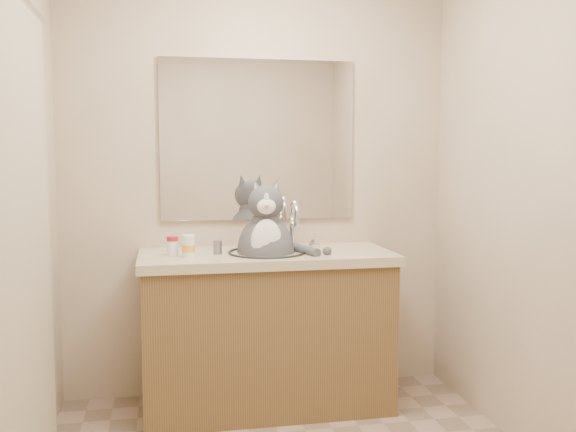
% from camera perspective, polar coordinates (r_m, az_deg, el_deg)
% --- Properties ---
extents(room, '(2.22, 2.52, 2.42)m').
position_cam_1_polar(room, '(2.44, 1.67, 1.44)').
color(room, gray).
rests_on(room, ground).
extents(vanity, '(1.34, 0.59, 1.12)m').
position_cam_1_polar(vanity, '(3.51, -1.91, -9.81)').
color(vanity, brown).
rests_on(vanity, ground).
extents(mirror, '(1.10, 0.02, 0.90)m').
position_cam_1_polar(mirror, '(3.65, -2.65, 6.76)').
color(mirror, white).
rests_on(mirror, room).
extents(shower_curtain, '(0.02, 1.30, 1.93)m').
position_cam_1_polar(shower_curtain, '(2.55, -22.59, -2.64)').
color(shower_curtain, '#C0AF91').
rests_on(shower_curtain, ground).
extents(cat, '(0.43, 0.39, 0.61)m').
position_cam_1_polar(cat, '(3.40, -1.95, -2.68)').
color(cat, '#4D4C52').
rests_on(cat, vanity).
extents(pill_bottle_redcap, '(0.06, 0.06, 0.10)m').
position_cam_1_polar(pill_bottle_redcap, '(3.35, -10.23, -2.65)').
color(pill_bottle_redcap, white).
rests_on(pill_bottle_redcap, vanity).
extents(pill_bottle_orange, '(0.08, 0.08, 0.11)m').
position_cam_1_polar(pill_bottle_orange, '(3.29, -8.84, -2.70)').
color(pill_bottle_orange, white).
rests_on(pill_bottle_orange, vanity).
extents(grey_canister, '(0.06, 0.06, 0.07)m').
position_cam_1_polar(grey_canister, '(3.38, -6.27, -2.78)').
color(grey_canister, slate).
rests_on(grey_canister, vanity).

